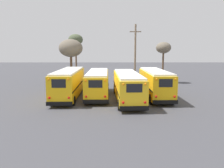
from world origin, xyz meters
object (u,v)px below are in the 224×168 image
at_px(school_bus_0, 69,82).
at_px(school_bus_3, 155,82).
at_px(school_bus_1, 98,83).
at_px(bare_tree_1, 163,48).
at_px(school_bus_2, 127,85).
at_px(utility_pole, 135,54).
at_px(bare_tree_2, 71,48).
at_px(bare_tree_0, 76,41).

xyz_separation_m(school_bus_0, school_bus_3, (10.01, 0.02, -0.01)).
height_order(school_bus_1, school_bus_3, school_bus_3).
bearing_deg(bare_tree_1, school_bus_0, -139.79).
distance_m(school_bus_0, bare_tree_1, 18.35).
relative_size(school_bus_2, utility_pole, 1.16).
height_order(school_bus_0, bare_tree_1, bare_tree_1).
distance_m(school_bus_2, utility_pole, 11.74).
xyz_separation_m(bare_tree_1, bare_tree_2, (-14.94, -2.59, -0.04)).
bearing_deg(school_bus_1, bare_tree_1, 46.73).
bearing_deg(bare_tree_2, utility_pole, 2.56).
distance_m(school_bus_1, bare_tree_1, 15.64).
relative_size(school_bus_1, bare_tree_0, 1.25).
bearing_deg(school_bus_0, school_bus_3, 0.09).
xyz_separation_m(school_bus_2, bare_tree_2, (-7.95, 10.65, 4.09)).
relative_size(school_bus_2, bare_tree_2, 1.53).
relative_size(school_bus_0, bare_tree_1, 1.58).
xyz_separation_m(bare_tree_0, bare_tree_2, (0.04, -5.26, -1.45)).
distance_m(bare_tree_0, bare_tree_2, 5.46).
bearing_deg(bare_tree_2, bare_tree_0, 90.40).
bearing_deg(school_bus_3, bare_tree_1, 72.41).
relative_size(bare_tree_0, bare_tree_1, 1.22).
xyz_separation_m(bare_tree_0, bare_tree_1, (14.98, -2.67, -1.41)).
bearing_deg(bare_tree_0, school_bus_2, -63.35).
distance_m(school_bus_1, school_bus_2, 4.03).
bearing_deg(school_bus_0, bare_tree_0, 95.26).
bearing_deg(school_bus_3, bare_tree_0, 128.53).
relative_size(school_bus_2, bare_tree_0, 1.32).
relative_size(school_bus_0, school_bus_2, 0.98).
relative_size(school_bus_1, bare_tree_2, 1.45).
xyz_separation_m(school_bus_2, utility_pole, (2.05, 11.10, 3.23)).
relative_size(school_bus_0, bare_tree_0, 1.30).
height_order(school_bus_1, utility_pole, utility_pole).
height_order(school_bus_0, school_bus_3, school_bus_0).
relative_size(school_bus_3, bare_tree_2, 1.39).
bearing_deg(bare_tree_0, school_bus_3, -51.47).
xyz_separation_m(school_bus_0, utility_pole, (8.72, 9.41, 3.15)).
bearing_deg(bare_tree_1, school_bus_1, -133.27).
distance_m(school_bus_0, school_bus_2, 6.88).
bearing_deg(school_bus_3, utility_pole, 97.80).
xyz_separation_m(school_bus_1, utility_pole, (5.39, 8.83, 3.25)).
relative_size(utility_pole, bare_tree_2, 1.32).
distance_m(school_bus_1, bare_tree_0, 15.45).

